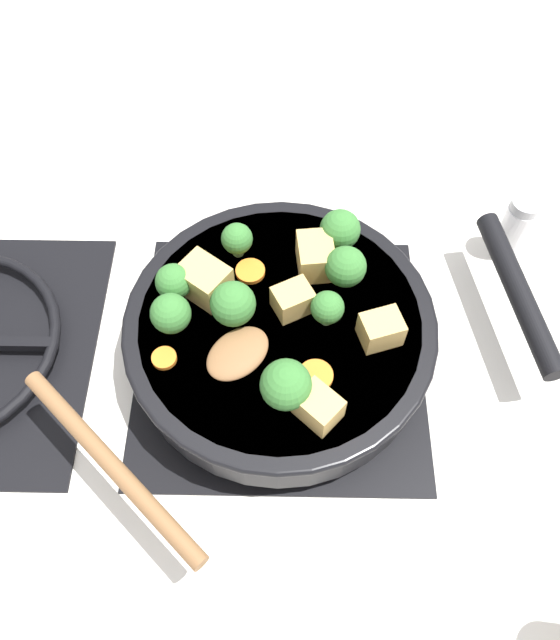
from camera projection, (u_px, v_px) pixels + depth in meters
ground_plane at (280, 356)px, 0.69m from camera, size 2.40×2.40×0.00m
front_burner_grate at (280, 351)px, 0.68m from camera, size 0.31×0.31×0.03m
skillet_pan at (283, 331)px, 0.64m from camera, size 0.32×0.44×0.05m
wooden_spoon at (169, 413)px, 0.56m from camera, size 0.24×0.24×0.02m
tofu_cube_center_large at (315, 256)px, 0.64m from camera, size 0.05×0.04×0.04m
tofu_cube_near_handle at (204, 281)px, 0.62m from camera, size 0.06×0.06×0.04m
tofu_cube_east_chunk at (381, 329)px, 0.60m from camera, size 0.04×0.05×0.03m
tofu_cube_west_chunk at (293, 300)px, 0.62m from camera, size 0.04×0.05×0.03m
tofu_cube_back_piece at (318, 407)px, 0.56m from camera, size 0.05×0.05×0.03m
broccoli_floret_near_spoon at (233, 303)px, 0.60m from camera, size 0.04×0.04×0.05m
broccoli_floret_center_top at (346, 267)px, 0.62m from camera, size 0.04×0.04×0.05m
broccoli_floret_east_rim at (237, 239)px, 0.65m from camera, size 0.03×0.03×0.04m
broccoli_floret_west_rim at (340, 230)px, 0.65m from camera, size 0.04×0.04×0.05m
broccoli_floret_north_edge at (286, 385)px, 0.55m from camera, size 0.05×0.05×0.05m
broccoli_floret_south_cluster at (171, 314)px, 0.59m from camera, size 0.04×0.04×0.05m
broccoli_floret_mid_floret at (327, 309)px, 0.60m from camera, size 0.03×0.03×0.04m
broccoli_floret_small_inner at (174, 282)px, 0.62m from camera, size 0.04×0.04×0.04m
carrot_slice_orange_thin at (164, 358)px, 0.60m from camera, size 0.02×0.02×0.01m
carrot_slice_near_center at (316, 376)px, 0.59m from camera, size 0.03×0.03×0.01m
carrot_slice_edge_slice at (250, 271)px, 0.65m from camera, size 0.03×0.03×0.01m
salt_shaker at (515, 227)px, 0.73m from camera, size 0.04×0.04×0.09m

